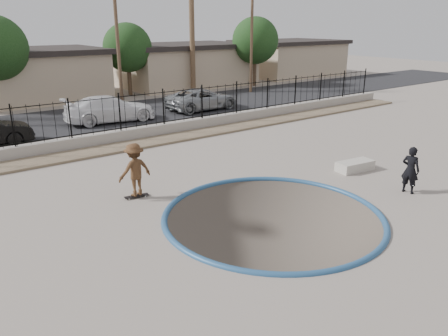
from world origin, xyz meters
name	(u,v)px	position (x,y,z in m)	size (l,w,h in m)	color
ground	(110,155)	(0.00, 12.00, -1.10)	(120.00, 120.00, 2.20)	gray
bowl_pit	(273,216)	(0.00, -1.00, 0.00)	(6.84, 6.84, 1.80)	#453D35
coping_ring	(273,216)	(0.00, -1.00, 0.00)	(7.04, 7.04, 0.20)	#254F7B
rock_strip	(131,145)	(0.00, 9.20, 0.06)	(42.00, 1.60, 0.11)	#8A785A
retaining_wall	(121,136)	(0.00, 10.30, 0.30)	(42.00, 0.45, 0.60)	gray
fence	(120,113)	(0.00, 10.30, 1.50)	(40.00, 0.04, 1.80)	black
street	(77,119)	(0.00, 17.00, 0.02)	(90.00, 8.00, 0.04)	black
house_center	(32,74)	(0.00, 26.50, 1.97)	(10.60, 8.60, 3.90)	tan
house_east	(185,64)	(14.00, 26.50, 1.97)	(12.60, 8.60, 3.90)	tan
house_east_far	(289,57)	(28.00, 26.50, 1.97)	(11.60, 8.60, 3.90)	tan
palm_right	(191,3)	(12.00, 22.00, 7.33)	(2.30, 2.30, 10.30)	brown
utility_pole_mid	(117,36)	(4.00, 19.00, 4.96)	(1.70, 0.24, 9.50)	#473323
utility_pole_right	(252,36)	(16.00, 19.00, 4.70)	(1.70, 0.24, 9.00)	#473323
street_tree_mid	(127,48)	(7.00, 24.00, 3.84)	(3.96, 3.96, 5.83)	#473323
street_tree_right	(255,41)	(19.00, 22.00, 4.19)	(4.32, 4.32, 6.36)	#473323
skater	(135,172)	(-2.76, 3.00, 0.93)	(1.20, 0.69, 1.86)	brown
skateboard	(137,196)	(-2.76, 3.00, 0.06)	(0.87, 0.34, 0.07)	black
videographer	(410,170)	(5.27, -2.42, 0.85)	(0.62, 0.41, 1.71)	black
concrete_ledge	(355,166)	(5.77, 0.26, 0.20)	(1.60, 0.70, 0.40)	#B5ADA0
car_c	(110,109)	(1.43, 15.00, 0.82)	(2.21, 5.43, 1.58)	white
car_d	(202,99)	(8.09, 14.86, 0.77)	(2.43, 5.27, 1.46)	gray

